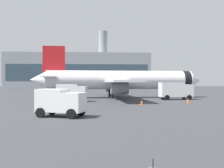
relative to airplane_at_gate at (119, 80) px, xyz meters
name	(u,v)px	position (x,y,z in m)	size (l,w,h in m)	color
airplane_at_gate	(119,80)	(0.00, 0.00, 0.00)	(35.74, 32.22, 10.50)	white
service_truck	(71,92)	(-8.87, -9.77, -2.05)	(5.02, 2.99, 2.90)	white
fuel_truck	(175,90)	(9.94, -5.97, -1.88)	(6.13, 3.00, 3.20)	white
cargo_van	(60,101)	(-8.13, -28.29, -2.21)	(4.82, 3.54, 2.60)	white
safety_cone_near	(142,103)	(1.63, -17.02, -3.28)	(0.44, 0.44, 0.76)	#F2590C
safety_cone_mid	(78,99)	(-8.03, -7.36, -3.32)	(0.44, 0.44, 0.68)	#F2590C
safety_cone_far	(188,101)	(9.25, -14.37, -3.25)	(0.44, 0.44, 0.82)	#F2590C
terminal_building	(79,71)	(-13.37, 78.24, 5.22)	(70.60, 19.35, 29.47)	gray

